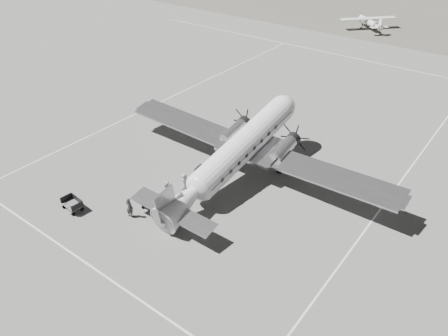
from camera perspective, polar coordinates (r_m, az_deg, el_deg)
ground at (r=39.58m, az=0.93°, el=-2.47°), size 260.00×260.00×0.00m
taxi_line_near at (r=32.12m, az=-14.49°, el=-14.03°), size 60.00×0.15×0.01m
taxi_line_right at (r=35.45m, az=16.97°, el=-9.16°), size 0.15×80.00×0.01m
taxi_line_left at (r=56.51m, az=-7.91°, el=8.71°), size 0.15×60.00×0.01m
taxi_line_horizon at (r=72.49m, az=20.48°, el=12.50°), size 90.00×0.15×0.01m
dc3_airliner at (r=39.20m, az=1.76°, el=1.98°), size 29.23×20.35×5.55m
light_plane_left at (r=90.83m, az=18.42°, el=17.52°), size 13.86×13.96×2.26m
baggage_cart_near at (r=37.17m, az=-9.37°, el=-4.67°), size 1.86×1.31×1.05m
baggage_cart_far at (r=38.77m, az=-19.21°, el=-4.51°), size 1.99×1.49×1.06m
ground_crew at (r=36.48m, az=-12.24°, el=-5.07°), size 0.74×0.54×1.85m
ramp_agent at (r=37.70m, az=-7.29°, el=-3.00°), size 0.86×1.04×1.95m
passenger at (r=38.99m, az=-5.18°, el=-1.76°), size 0.63×0.87×1.65m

